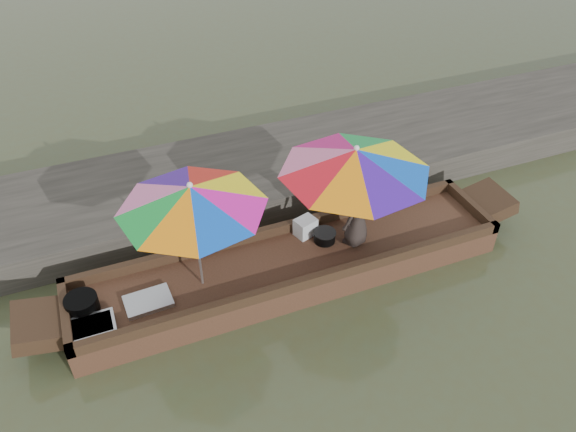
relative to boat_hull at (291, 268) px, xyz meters
name	(u,v)px	position (x,y,z in m)	size (l,w,h in m)	color
water	(291,277)	(0.00, 0.00, -0.17)	(80.00, 80.00, 0.00)	#424D31
dock	(240,178)	(0.00, 2.20, 0.08)	(22.00, 2.20, 0.50)	#2D2B26
boat_hull	(291,268)	(0.00, 0.00, 0.00)	(5.83, 1.20, 0.35)	#352015
cooking_pot	(82,305)	(-2.66, 0.08, 0.28)	(0.39, 0.39, 0.21)	black
tray_crayfish	(91,328)	(-2.61, -0.27, 0.22)	(0.56, 0.39, 0.09)	silver
tray_scallop	(148,301)	(-1.92, -0.09, 0.21)	(0.56, 0.39, 0.06)	silver
charcoal_grill	(325,237)	(0.57, 0.16, 0.24)	(0.30, 0.30, 0.14)	black
supply_bag	(305,227)	(0.38, 0.39, 0.30)	(0.28, 0.22, 0.26)	silver
vendor	(357,211)	(0.95, 0.00, 0.69)	(0.51, 0.33, 1.03)	black
umbrella_bow	(196,236)	(-1.21, 0.00, 0.95)	(1.75, 1.75, 1.55)	yellow
umbrella_stern	(352,197)	(0.86, 0.00, 0.95)	(1.94, 1.94, 1.55)	#FFEE14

